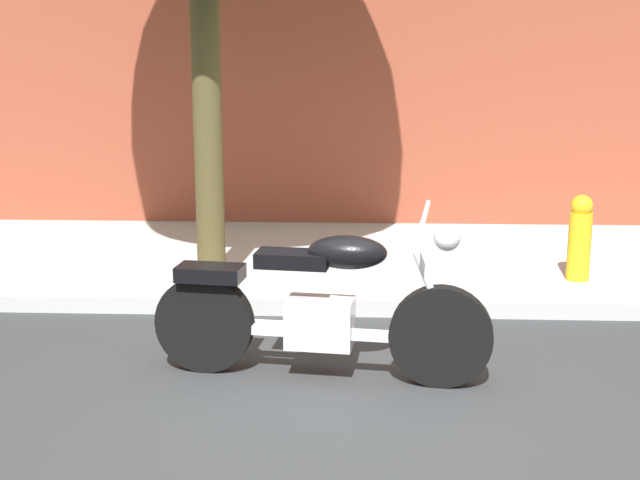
# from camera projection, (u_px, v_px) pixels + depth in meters

# --- Properties ---
(ground_plane) EXTENTS (60.00, 60.00, 0.00)m
(ground_plane) POSITION_uv_depth(u_px,v_px,m) (340.00, 399.00, 5.45)
(ground_plane) COLOR #303335
(sidewalk) EXTENTS (22.74, 3.15, 0.14)m
(sidewalk) POSITION_uv_depth(u_px,v_px,m) (347.00, 262.00, 8.60)
(sidewalk) COLOR #B1B1B1
(sidewalk) RESTS_ON ground
(motorcycle) EXTENTS (2.26, 0.72, 1.17)m
(motorcycle) POSITION_uv_depth(u_px,v_px,m) (320.00, 309.00, 5.70)
(motorcycle) COLOR black
(motorcycle) RESTS_ON ground
(fire_hydrant) EXTENTS (0.20, 0.20, 0.91)m
(fire_hydrant) POSITION_uv_depth(u_px,v_px,m) (579.00, 245.00, 7.62)
(fire_hydrant) COLOR gold
(fire_hydrant) RESTS_ON ground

